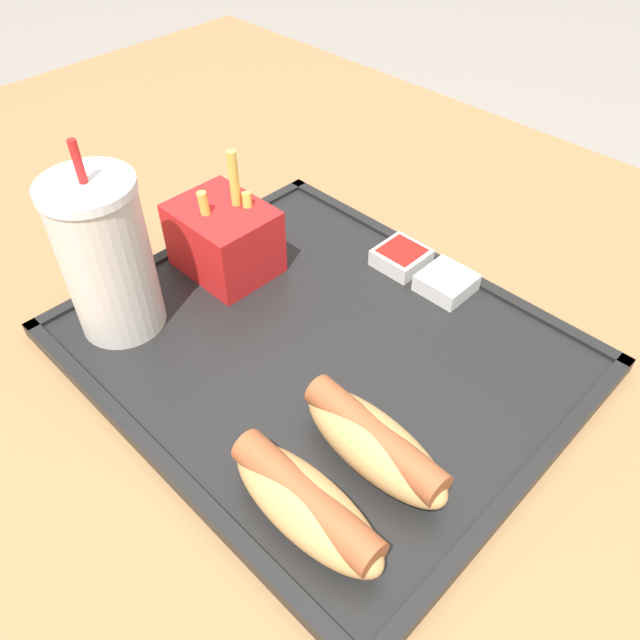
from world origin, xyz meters
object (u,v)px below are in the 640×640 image
(sauce_cup_ketchup, at_px, (399,255))
(sauce_cup_mayo, at_px, (446,282))
(hot_dog_far, at_px, (306,504))
(hot_dog_near, at_px, (374,442))
(soda_cup, at_px, (106,258))
(fries_carton, at_px, (224,238))

(sauce_cup_ketchup, bearing_deg, sauce_cup_mayo, -179.69)
(hot_dog_far, xyz_separation_m, hot_dog_near, (0.00, -0.07, -0.00))
(hot_dog_far, distance_m, sauce_cup_mayo, 0.27)
(soda_cup, distance_m, sauce_cup_mayo, 0.31)
(hot_dog_near, bearing_deg, fries_carton, -15.59)
(hot_dog_far, bearing_deg, sauce_cup_ketchup, -62.72)
(soda_cup, xyz_separation_m, sauce_cup_ketchup, (-0.12, -0.24, -0.06))
(hot_dog_near, xyz_separation_m, sauce_cup_mayo, (0.08, -0.20, -0.01))
(hot_dog_far, xyz_separation_m, sauce_cup_mayo, (0.08, -0.26, -0.01))
(fries_carton, xyz_separation_m, sauce_cup_mayo, (-0.18, -0.12, -0.03))
(hot_dog_far, height_order, fries_carton, fries_carton)
(hot_dog_far, xyz_separation_m, sauce_cup_ketchup, (0.14, -0.26, -0.01))
(soda_cup, xyz_separation_m, sauce_cup_mayo, (-0.18, -0.24, -0.06))
(fries_carton, height_order, sauce_cup_ketchup, fries_carton)
(hot_dog_far, relative_size, hot_dog_near, 0.99)
(sauce_cup_ketchup, bearing_deg, fries_carton, 46.46)
(hot_dog_far, xyz_separation_m, fries_carton, (0.25, -0.14, 0.01))
(sauce_cup_mayo, bearing_deg, soda_cup, 52.81)
(sauce_cup_mayo, distance_m, sauce_cup_ketchup, 0.06)
(hot_dog_near, distance_m, sauce_cup_mayo, 0.21)
(fries_carton, bearing_deg, sauce_cup_ketchup, -133.54)
(soda_cup, relative_size, hot_dog_far, 1.37)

